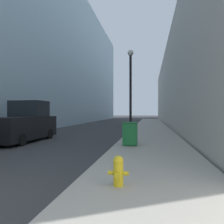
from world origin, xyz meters
The scene contains 7 objects.
sidewalk_right centered at (5.42, 18.00, 0.08)m, with size 3.64×60.00×0.15m.
building_left_glass centered at (-10.53, 26.00, 9.77)m, with size 12.00×60.00×19.55m.
building_right_stone centered at (13.34, 26.00, 5.10)m, with size 12.00×60.00×10.20m.
fire_hydrant centered at (4.66, 2.41, 0.50)m, with size 0.46×0.34×0.66m.
trash_bin centered at (4.39, 8.23, 0.73)m, with size 0.69×0.69×1.12m.
lamppost centered at (3.97, 13.20, 3.54)m, with size 0.42×0.42×6.02m.
pickup_truck centered at (-2.24, 9.72, 1.02)m, with size 2.26×5.11×2.47m.
Camera 1 is at (5.35, -2.30, 1.78)m, focal length 35.00 mm.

